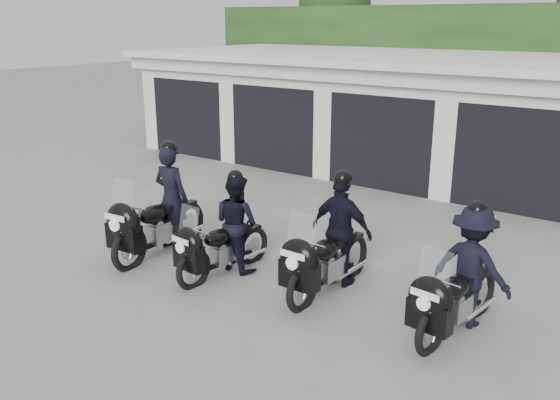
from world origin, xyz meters
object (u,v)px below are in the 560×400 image
Objects in this scene: police_bike_c at (335,239)px; police_bike_d at (466,275)px; police_bike_a at (160,210)px; police_bike_b at (229,229)px.

police_bike_c is 1.96m from police_bike_d.
police_bike_a is at bearing -166.96° from police_bike_d.
police_bike_c is at bearing 20.75° from police_bike_b.
police_bike_a reaches higher than police_bike_c.
police_bike_a is 1.17× the size of police_bike_b.
police_bike_c is (3.10, 0.56, -0.00)m from police_bike_a.
police_bike_b is at bearing -166.13° from police_bike_d.
police_bike_b is 3.64m from police_bike_d.
police_bike_a is 1.07× the size of police_bike_c.
police_bike_c reaches higher than police_bike_b.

